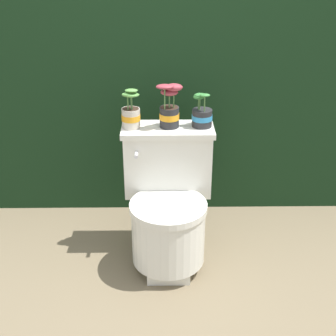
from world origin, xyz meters
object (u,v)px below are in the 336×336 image
at_px(potted_plant_left, 131,114).
at_px(potted_plant_midleft, 169,109).
at_px(toilet, 168,204).
at_px(potted_plant_middle, 202,115).

relative_size(potted_plant_left, potted_plant_midleft, 0.89).
bearing_deg(toilet, potted_plant_left, 143.89).
distance_m(potted_plant_left, potted_plant_midleft, 0.20).
distance_m(toilet, potted_plant_middle, 0.52).
distance_m(toilet, potted_plant_midleft, 0.52).
bearing_deg(potted_plant_midleft, toilet, -92.56).
xyz_separation_m(toilet, potted_plant_middle, (0.18, 0.16, 0.46)).
distance_m(potted_plant_left, potted_plant_middle, 0.38).
bearing_deg(potted_plant_midleft, potted_plant_middle, 2.76).
relative_size(toilet, potted_plant_midleft, 3.06).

